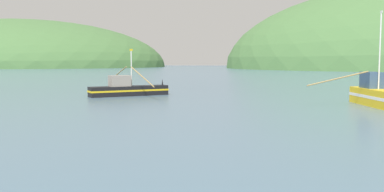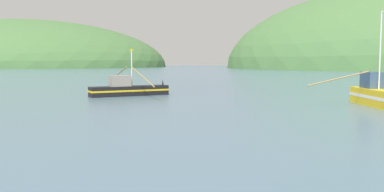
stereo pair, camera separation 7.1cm
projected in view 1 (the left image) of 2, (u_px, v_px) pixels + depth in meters
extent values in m
ellipsoid|color=#47703D|center=(20.00, 67.00, 243.93)|extent=(172.65, 138.12, 54.46)
cube|color=black|center=(129.00, 91.00, 45.76)|extent=(7.98, 6.70, 1.07)
cube|color=gold|center=(129.00, 90.00, 45.76)|extent=(8.06, 6.77, 0.19)
cone|color=black|center=(162.00, 82.00, 47.58)|extent=(0.28, 0.28, 0.70)
cube|color=gray|center=(120.00, 81.00, 45.16)|extent=(2.62, 2.51, 1.19)
cylinder|color=silver|center=(131.00, 69.00, 45.69)|extent=(0.12, 0.12, 3.86)
cube|color=gold|center=(131.00, 50.00, 45.51)|extent=(0.30, 0.24, 0.20)
cylinder|color=#997F4C|center=(118.00, 74.00, 49.11)|extent=(3.94, 5.06, 1.92)
cylinder|color=#997F4C|center=(142.00, 76.00, 42.11)|extent=(3.94, 5.06, 1.92)
cube|color=gold|center=(378.00, 98.00, 35.42)|extent=(3.18, 7.77, 1.46)
cube|color=white|center=(378.00, 97.00, 35.41)|extent=(3.21, 7.85, 0.26)
cube|color=#334C6B|center=(371.00, 80.00, 36.55)|extent=(1.66, 2.32, 1.44)
cylinder|color=silver|center=(380.00, 52.00, 34.99)|extent=(0.12, 0.12, 6.40)
cube|color=white|center=(381.00, 12.00, 34.70)|extent=(0.10, 0.36, 0.20)
cylinder|color=#997F4C|center=(337.00, 79.00, 35.20)|extent=(5.17, 1.09, 1.33)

